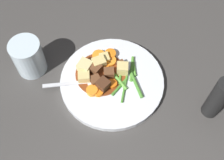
{
  "coord_description": "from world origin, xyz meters",
  "views": [
    {
      "loc": [
        -0.2,
        0.32,
        0.66
      ],
      "look_at": [
        0.0,
        0.0,
        0.02
      ],
      "focal_mm": 46.37,
      "sensor_mm": 36.0,
      "label": 1
    }
  ],
  "objects_px": {
    "carrot_slice_1": "(98,92)",
    "potato_chunk_4": "(122,69)",
    "dinner_plate": "(112,82)",
    "carrot_slice_4": "(112,84)",
    "potato_chunk_2": "(85,66)",
    "meat_chunk_3": "(103,85)",
    "potato_chunk_0": "(84,77)",
    "fork": "(79,83)",
    "potato_chunk_3": "(99,63)",
    "meat_chunk_1": "(122,65)",
    "carrot_slice_0": "(110,61)",
    "carrot_slice_6": "(106,65)",
    "meat_chunk_0": "(94,69)",
    "potato_chunk_1": "(104,58)",
    "water_glass": "(28,57)",
    "carrot_slice_3": "(92,91)",
    "carrot_slice_5": "(110,54)",
    "carrot_slice_2": "(99,56)",
    "pepper_mill": "(218,99)",
    "meat_chunk_2": "(95,80)",
    "meat_chunk_4": "(109,73)"
  },
  "relations": [
    {
      "from": "dinner_plate",
      "to": "meat_chunk_0",
      "type": "height_order",
      "value": "meat_chunk_0"
    },
    {
      "from": "water_glass",
      "to": "meat_chunk_3",
      "type": "bearing_deg",
      "value": -168.53
    },
    {
      "from": "carrot_slice_5",
      "to": "water_glass",
      "type": "distance_m",
      "value": 0.21
    },
    {
      "from": "carrot_slice_0",
      "to": "potato_chunk_3",
      "type": "distance_m",
      "value": 0.03
    },
    {
      "from": "carrot_slice_2",
      "to": "meat_chunk_3",
      "type": "relative_size",
      "value": 1.22
    },
    {
      "from": "potato_chunk_1",
      "to": "water_glass",
      "type": "bearing_deg",
      "value": 34.97
    },
    {
      "from": "carrot_slice_5",
      "to": "potato_chunk_2",
      "type": "bearing_deg",
      "value": 64.47
    },
    {
      "from": "potato_chunk_0",
      "to": "meat_chunk_0",
      "type": "bearing_deg",
      "value": -105.29
    },
    {
      "from": "carrot_slice_2",
      "to": "meat_chunk_1",
      "type": "xyz_separation_m",
      "value": [
        -0.07,
        -0.0,
        0.0
      ]
    },
    {
      "from": "meat_chunk_3",
      "to": "meat_chunk_1",
      "type": "bearing_deg",
      "value": -96.27
    },
    {
      "from": "potato_chunk_4",
      "to": "meat_chunk_2",
      "type": "distance_m",
      "value": 0.08
    },
    {
      "from": "meat_chunk_1",
      "to": "meat_chunk_3",
      "type": "height_order",
      "value": "meat_chunk_3"
    },
    {
      "from": "meat_chunk_1",
      "to": "meat_chunk_3",
      "type": "distance_m",
      "value": 0.08
    },
    {
      "from": "carrot_slice_0",
      "to": "carrot_slice_2",
      "type": "distance_m",
      "value": 0.04
    },
    {
      "from": "carrot_slice_3",
      "to": "carrot_slice_6",
      "type": "distance_m",
      "value": 0.09
    },
    {
      "from": "potato_chunk_2",
      "to": "meat_chunk_4",
      "type": "height_order",
      "value": "potato_chunk_2"
    },
    {
      "from": "carrot_slice_0",
      "to": "potato_chunk_2",
      "type": "bearing_deg",
      "value": 49.28
    },
    {
      "from": "carrot_slice_3",
      "to": "potato_chunk_4",
      "type": "height_order",
      "value": "potato_chunk_4"
    },
    {
      "from": "carrot_slice_6",
      "to": "meat_chunk_0",
      "type": "height_order",
      "value": "meat_chunk_0"
    },
    {
      "from": "potato_chunk_0",
      "to": "pepper_mill",
      "type": "bearing_deg",
      "value": -162.84
    },
    {
      "from": "dinner_plate",
      "to": "meat_chunk_1",
      "type": "xyz_separation_m",
      "value": [
        -0.0,
        -0.05,
        0.02
      ]
    },
    {
      "from": "meat_chunk_3",
      "to": "carrot_slice_0",
      "type": "bearing_deg",
      "value": -70.85
    },
    {
      "from": "potato_chunk_2",
      "to": "meat_chunk_3",
      "type": "distance_m",
      "value": 0.07
    },
    {
      "from": "potato_chunk_0",
      "to": "fork",
      "type": "bearing_deg",
      "value": 74.13
    },
    {
      "from": "potato_chunk_2",
      "to": "potato_chunk_3",
      "type": "distance_m",
      "value": 0.04
    },
    {
      "from": "carrot_slice_0",
      "to": "carrot_slice_3",
      "type": "xyz_separation_m",
      "value": [
        -0.01,
        0.1,
        0.0
      ]
    },
    {
      "from": "carrot_slice_0",
      "to": "meat_chunk_1",
      "type": "distance_m",
      "value": 0.03
    },
    {
      "from": "carrot_slice_2",
      "to": "meat_chunk_4",
      "type": "xyz_separation_m",
      "value": [
        -0.05,
        0.04,
        0.01
      ]
    },
    {
      "from": "meat_chunk_2",
      "to": "pepper_mill",
      "type": "relative_size",
      "value": 0.19
    },
    {
      "from": "meat_chunk_2",
      "to": "dinner_plate",
      "type": "bearing_deg",
      "value": -139.75
    },
    {
      "from": "carrot_slice_6",
      "to": "meat_chunk_2",
      "type": "height_order",
      "value": "meat_chunk_2"
    },
    {
      "from": "carrot_slice_1",
      "to": "potato_chunk_4",
      "type": "bearing_deg",
      "value": -103.6
    },
    {
      "from": "carrot_slice_3",
      "to": "carrot_slice_5",
      "type": "xyz_separation_m",
      "value": [
        0.02,
        -0.12,
        0.0
      ]
    },
    {
      "from": "carrot_slice_2",
      "to": "meat_chunk_1",
      "type": "distance_m",
      "value": 0.07
    },
    {
      "from": "dinner_plate",
      "to": "carrot_slice_4",
      "type": "xyz_separation_m",
      "value": [
        -0.01,
        0.01,
        0.01
      ]
    },
    {
      "from": "potato_chunk_1",
      "to": "potato_chunk_3",
      "type": "xyz_separation_m",
      "value": [
        0.0,
        0.02,
        0.0
      ]
    },
    {
      "from": "carrot_slice_1",
      "to": "potato_chunk_3",
      "type": "bearing_deg",
      "value": -58.59
    },
    {
      "from": "carrot_slice_1",
      "to": "potato_chunk_3",
      "type": "distance_m",
      "value": 0.08
    },
    {
      "from": "carrot_slice_1",
      "to": "water_glass",
      "type": "xyz_separation_m",
      "value": [
        0.2,
        0.02,
        0.03
      ]
    },
    {
      "from": "carrot_slice_4",
      "to": "potato_chunk_2",
      "type": "distance_m",
      "value": 0.09
    },
    {
      "from": "carrot_slice_4",
      "to": "pepper_mill",
      "type": "height_order",
      "value": "pepper_mill"
    },
    {
      "from": "carrot_slice_4",
      "to": "meat_chunk_2",
      "type": "bearing_deg",
      "value": 20.85
    },
    {
      "from": "potato_chunk_4",
      "to": "carrot_slice_2",
      "type": "bearing_deg",
      "value": -6.05
    },
    {
      "from": "carrot_slice_2",
      "to": "carrot_slice_5",
      "type": "relative_size",
      "value": 1.17
    },
    {
      "from": "potato_chunk_0",
      "to": "potato_chunk_2",
      "type": "xyz_separation_m",
      "value": [
        0.02,
        -0.03,
        0.0
      ]
    },
    {
      "from": "meat_chunk_1",
      "to": "meat_chunk_0",
      "type": "bearing_deg",
      "value": 42.46
    },
    {
      "from": "carrot_slice_2",
      "to": "dinner_plate",
      "type": "bearing_deg",
      "value": 147.82
    },
    {
      "from": "potato_chunk_0",
      "to": "potato_chunk_4",
      "type": "distance_m",
      "value": 0.1
    },
    {
      "from": "carrot_slice_3",
      "to": "potato_chunk_3",
      "type": "height_order",
      "value": "potato_chunk_3"
    },
    {
      "from": "dinner_plate",
      "to": "carrot_slice_3",
      "type": "xyz_separation_m",
      "value": [
        0.02,
        0.06,
        0.01
      ]
    }
  ]
}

